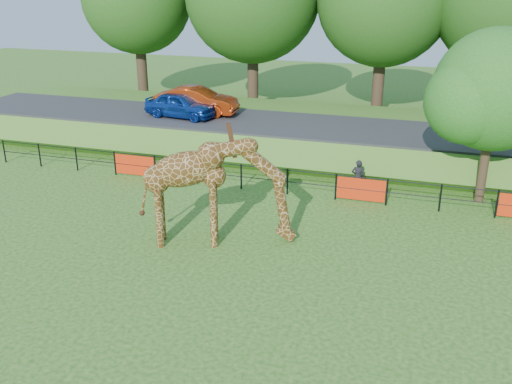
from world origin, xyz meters
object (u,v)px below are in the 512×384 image
giraffe (218,192)px  visitor (358,177)px  car_red (197,101)px  tree_east (497,95)px  car_blue (180,105)px

giraffe → visitor: size_ratio=3.52×
car_red → visitor: car_red is taller
giraffe → tree_east: (8.65, 6.67, 2.44)m
car_blue → tree_east: 15.52m
visitor → tree_east: size_ratio=0.22×
tree_east → car_red: bearing=161.2°
giraffe → tree_east: bearing=18.8°
car_red → giraffe: bearing=-157.2°
visitor → car_red: bearing=-38.1°
giraffe → tree_east: size_ratio=0.76×
giraffe → car_blue: (-6.20, 10.60, 0.24)m
car_blue → visitor: size_ratio=2.64×
visitor → tree_east: (4.86, 0.72, 3.55)m
car_blue → visitor: car_blue is taller
giraffe → car_red: size_ratio=1.17×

